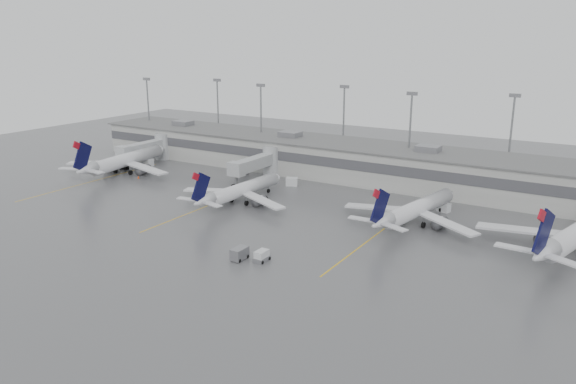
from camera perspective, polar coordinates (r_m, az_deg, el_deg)
The scene contains 18 objects.
ground at distance 85.36m, azimuth -8.52°, elevation -6.97°, with size 260.00×260.00×0.00m, color #555558.
terminal at distance 131.71m, azimuth 7.69°, elevation 3.08°, with size 152.00×17.00×9.45m.
light_masts at distance 135.49m, azimuth 8.81°, elevation 6.77°, with size 142.40×8.00×20.60m.
jet_bridge_left at distance 152.93m, azimuth -13.73°, elevation 4.41°, with size 4.00×17.20×7.00m.
jet_bridge_right at distance 130.93m, azimuth -2.75°, elevation 2.99°, with size 4.00×17.20×7.00m.
stand_markings at distance 103.64m, azimuth -0.04°, elevation -2.65°, with size 105.25×40.00×0.01m.
jet_far_left at distance 141.72m, azimuth -16.36°, elevation 3.11°, with size 28.89×32.58×10.57m.
jet_mid_left at distance 112.11m, azimuth -4.88°, elevation 0.20°, with size 24.76×27.80×8.99m.
jet_mid_right at distance 101.68m, azimuth 12.81°, elevation -1.70°, with size 25.53×28.86×9.40m.
baggage_tug at distance 84.32m, azimuth -2.69°, elevation -6.61°, with size 1.71×2.62×1.68m.
baggage_cart at distance 85.01m, azimuth -4.95°, elevation -6.24°, with size 1.65×2.88×1.84m.
gse_uld_a at distance 148.67m, azimuth -14.06°, elevation 2.93°, with size 2.75×1.83×1.95m, color silver.
gse_uld_b at distance 125.49m, azimuth 0.40°, elevation 1.06°, with size 2.58×1.72×1.83m, color silver.
gse_uld_c at distance 111.17m, azimuth 15.53°, elevation -1.51°, with size 2.36×1.58×1.67m, color silver.
gse_loader at distance 135.34m, azimuth -4.77°, elevation 2.15°, with size 2.10×3.36×2.10m, color slate.
cone_a at distance 136.60m, azimuth -14.96°, elevation 1.49°, with size 0.43×0.43×0.69m, color #FE4505.
cone_b at distance 126.33m, azimuth -3.91°, elevation 0.85°, with size 0.42×0.42×0.66m, color #FE4505.
cone_c at distance 104.20m, azimuth 10.30°, elevation -2.59°, with size 0.50×0.50×0.79m, color #FE4505.
Camera 1 is at (51.21, -59.98, 32.66)m, focal length 35.00 mm.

